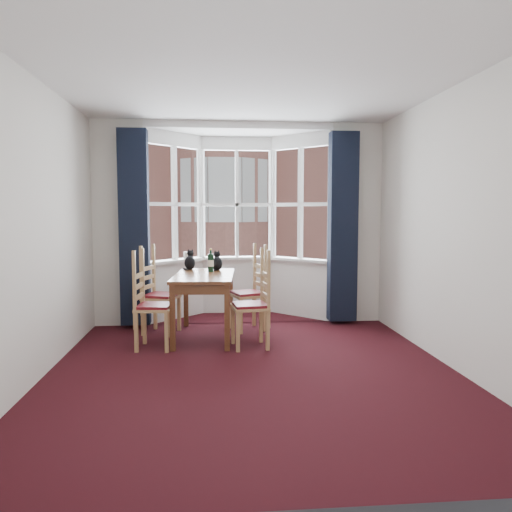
{
  "coord_description": "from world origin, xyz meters",
  "views": [
    {
      "loc": [
        -0.39,
        -4.71,
        1.56
      ],
      "look_at": [
        0.12,
        1.05,
        1.05
      ],
      "focal_mm": 35.0,
      "sensor_mm": 36.0,
      "label": 1
    }
  ],
  "objects": [
    {
      "name": "curtain_left",
      "position": [
        -1.42,
        2.07,
        1.35
      ],
      "size": [
        0.38,
        0.22,
        2.6
      ],
      "primitive_type": "cube",
      "color": "black",
      "rests_on": "floor"
    },
    {
      "name": "curtain_right",
      "position": [
        1.42,
        2.07,
        1.35
      ],
      "size": [
        0.38,
        0.22,
        2.6
      ],
      "primitive_type": "cube",
      "color": "black",
      "rests_on": "floor"
    },
    {
      "name": "floor",
      "position": [
        0.0,
        0.0,
        0.0
      ],
      "size": [
        4.5,
        4.5,
        0.0
      ],
      "primitive_type": "plane",
      "color": "black",
      "rests_on": "ground"
    },
    {
      "name": "street",
      "position": [
        0.0,
        32.25,
        -6.0
      ],
      "size": [
        80.0,
        80.0,
        0.0
      ],
      "primitive_type": "plane",
      "color": "#333335",
      "rests_on": "ground"
    },
    {
      "name": "chair_left_near",
      "position": [
        -1.14,
        1.0,
        0.47
      ],
      "size": [
        0.45,
        0.47,
        0.92
      ],
      "color": "tan",
      "rests_on": "floor"
    },
    {
      "name": "wall_back_pier_left",
      "position": [
        -1.65,
        2.25,
        1.4
      ],
      "size": [
        0.7,
        0.12,
        2.8
      ],
      "primitive_type": "cube",
      "color": "silver",
      "rests_on": "floor"
    },
    {
      "name": "ceiling",
      "position": [
        0.0,
        0.0,
        2.8
      ],
      "size": [
        4.5,
        4.5,
        0.0
      ],
      "primitive_type": "plane",
      "rotation": [
        3.14,
        0.0,
        0.0
      ],
      "color": "white",
      "rests_on": "floor"
    },
    {
      "name": "wall_near",
      "position": [
        0.0,
        -2.25,
        1.4
      ],
      "size": [
        4.0,
        0.0,
        4.0
      ],
      "primitive_type": "plane",
      "rotation": [
        -1.57,
        0.0,
        0.0
      ],
      "color": "silver",
      "rests_on": "floor"
    },
    {
      "name": "dining_table",
      "position": [
        -0.49,
        1.45,
        0.68
      ],
      "size": [
        0.8,
        1.38,
        0.79
      ],
      "color": "brown",
      "rests_on": "floor"
    },
    {
      "name": "chair_left_far",
      "position": [
        -1.13,
        1.74,
        0.47
      ],
      "size": [
        0.51,
        0.53,
        0.92
      ],
      "color": "tan",
      "rests_on": "floor"
    },
    {
      "name": "wall_right",
      "position": [
        2.0,
        0.0,
        1.4
      ],
      "size": [
        0.0,
        4.5,
        4.5
      ],
      "primitive_type": "plane",
      "rotation": [
        1.57,
        0.0,
        -1.57
      ],
      "color": "silver",
      "rests_on": "floor"
    },
    {
      "name": "cat_right",
      "position": [
        -0.32,
        1.89,
        0.89
      ],
      "size": [
        0.14,
        0.2,
        0.27
      ],
      "color": "black",
      "rests_on": "dining_table"
    },
    {
      "name": "chair_right_far",
      "position": [
        0.16,
        1.82,
        0.47
      ],
      "size": [
        0.51,
        0.52,
        0.92
      ],
      "color": "tan",
      "rests_on": "floor"
    },
    {
      "name": "candle_short",
      "position": [
        -0.71,
        2.63,
        0.92
      ],
      "size": [
        0.06,
        0.06,
        0.1
      ],
      "primitive_type": "cylinder",
      "color": "white",
      "rests_on": "bay_window"
    },
    {
      "name": "wine_bottle",
      "position": [
        -0.41,
        1.69,
        0.92
      ],
      "size": [
        0.08,
        0.08,
        0.3
      ],
      "color": "black",
      "rests_on": "dining_table"
    },
    {
      "name": "wall_back_pier_right",
      "position": [
        1.65,
        2.25,
        1.4
      ],
      "size": [
        0.7,
        0.12,
        2.8
      ],
      "primitive_type": "cube",
      "color": "silver",
      "rests_on": "floor"
    },
    {
      "name": "chair_right_near",
      "position": [
        0.13,
        0.96,
        0.47
      ],
      "size": [
        0.44,
        0.46,
        0.92
      ],
      "color": "tan",
      "rests_on": "floor"
    },
    {
      "name": "bay_window",
      "position": [
        0.0,
        2.75,
        1.4
      ],
      "size": [
        2.76,
        0.94,
        2.8
      ],
      "color": "white",
      "rests_on": "floor"
    },
    {
      "name": "cat_left",
      "position": [
        -0.69,
        1.99,
        0.9
      ],
      "size": [
        0.16,
        0.22,
        0.28
      ],
      "color": "black",
      "rests_on": "dining_table"
    },
    {
      "name": "candle_tall",
      "position": [
        -0.77,
        2.6,
        0.93
      ],
      "size": [
        0.06,
        0.06,
        0.11
      ],
      "primitive_type": "cylinder",
      "color": "white",
      "rests_on": "bay_window"
    },
    {
      "name": "tenement_building",
      "position": [
        0.0,
        14.01,
        1.6
      ],
      "size": [
        18.4,
        7.8,
        15.2
      ],
      "color": "#AB6758",
      "rests_on": "street"
    },
    {
      "name": "wall_left",
      "position": [
        -2.0,
        0.0,
        1.4
      ],
      "size": [
        0.0,
        4.5,
        4.5
      ],
      "primitive_type": "plane",
      "rotation": [
        1.57,
        0.0,
        1.57
      ],
      "color": "silver",
      "rests_on": "floor"
    }
  ]
}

